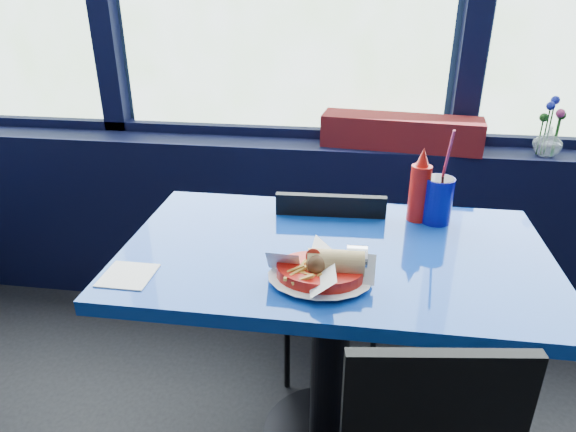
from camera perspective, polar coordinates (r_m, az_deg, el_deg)
The scene contains 9 objects.
window_sill at distance 2.42m, azimuth -0.94°, elevation -0.66°, with size 5.00×0.26×0.80m, color black.
near_table at distance 1.56m, azimuth 4.95°, elevation -9.54°, with size 1.20×0.70×0.75m.
chair_near_back at distance 1.89m, azimuth 4.79°, elevation -6.29°, with size 0.39×0.39×0.82m.
planter_box at distance 2.21m, azimuth 12.42°, elevation 9.12°, with size 0.65×0.16×0.13m, color maroon.
flower_vase at distance 2.30m, azimuth 26.98°, elevation 7.74°, with size 0.15×0.15×0.23m.
food_basket at distance 1.30m, azimuth 3.81°, elevation -6.06°, with size 0.29×0.29×0.09m.
ketchup_bottle at distance 1.64m, azimuth 14.41°, elevation 2.95°, with size 0.06×0.06×0.24m.
soda_cup at distance 1.65m, azimuth 16.31°, elevation 1.81°, with size 0.09×0.09×0.31m.
napkin at distance 1.39m, azimuth -17.36°, elevation -6.31°, with size 0.13×0.13×0.00m, color white.
Camera 1 is at (0.35, 0.72, 1.45)m, focal length 32.00 mm.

